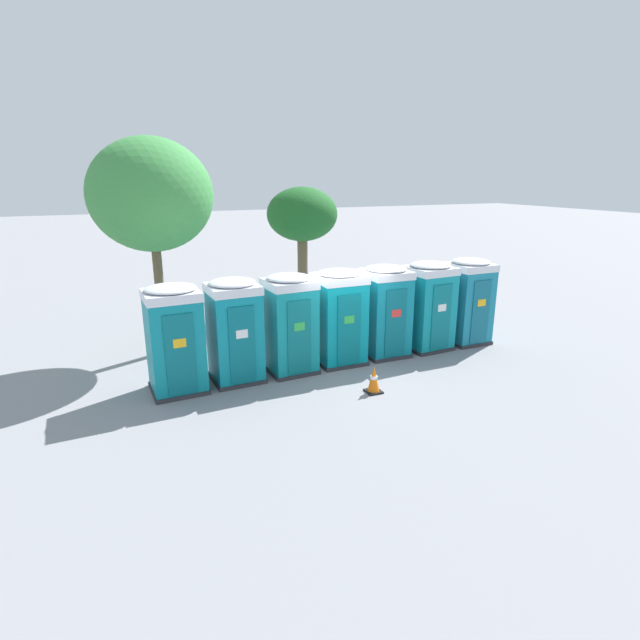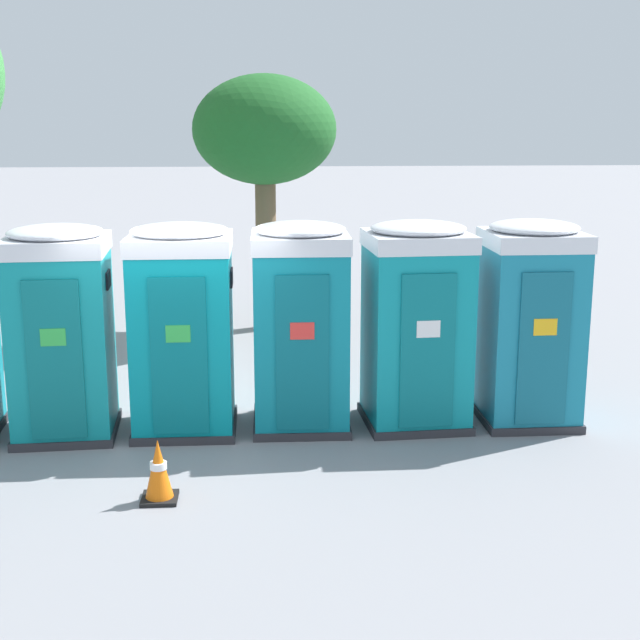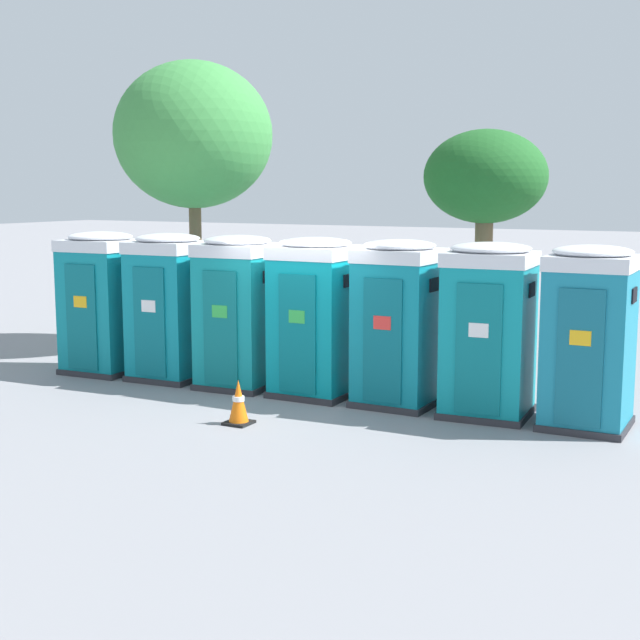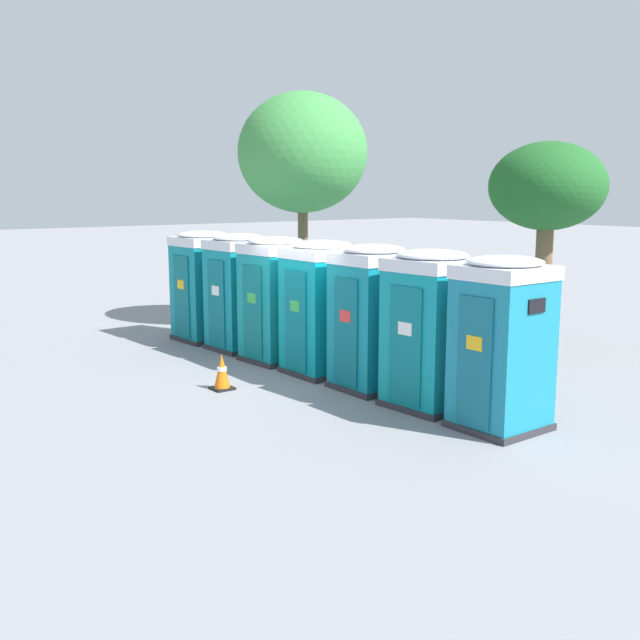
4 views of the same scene
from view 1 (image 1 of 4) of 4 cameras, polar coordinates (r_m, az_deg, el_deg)
The scene contains 11 objects.
ground_plane at distance 13.63m, azimuth 2.04°, elevation -4.71°, with size 120.00×120.00×0.00m, color gray.
portapotty_0 at distance 11.86m, azimuth -16.26°, elevation -2.04°, with size 1.29×1.26×2.54m.
portapotty_1 at distance 12.19m, azimuth -9.73°, elevation -1.13°, with size 1.24×1.25×2.54m.
portapotty_2 at distance 12.58m, azimuth -3.47°, elevation -0.36°, with size 1.25×1.27×2.54m.
portapotty_3 at distance 13.17m, azimuth 2.22°, elevation 0.42°, with size 1.23×1.21×2.54m.
portapotty_4 at distance 13.86m, azimuth 7.45°, elevation 1.10°, with size 1.19×1.21×2.54m.
portapotty_5 at distance 14.61m, azimuth 12.26°, elevation 1.65°, with size 1.31×1.28×2.54m.
portapotty_6 at distance 15.47m, azimuth 16.54°, elevation 2.15°, with size 1.17×1.21×2.54m.
street_tree_0 at distance 14.14m, azimuth -18.74°, elevation 13.31°, with size 3.20×3.20×5.84m.
street_tree_1 at distance 18.02m, azimuth -2.05°, elevation 11.79°, with size 2.50×2.50×4.49m.
traffic_cone at distance 11.70m, azimuth 6.17°, elevation -6.80°, with size 0.36×0.36×0.64m.
Camera 1 is at (-5.47, -11.49, 4.88)m, focal length 28.00 mm.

